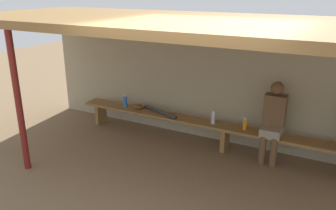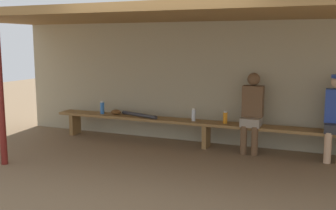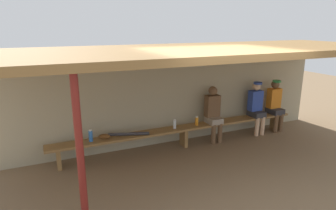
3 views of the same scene
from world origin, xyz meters
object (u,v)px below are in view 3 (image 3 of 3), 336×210
object	(u,v)px
water_bottle_orange	(91,136)
baseball_glove_dark_brown	(105,136)
bench	(184,130)
water_bottle_clear	(197,121)
player_shirtless_tan	(275,103)
support_post	(80,158)
baseball_bat	(129,134)
player_in_white	(213,112)
player_with_sunglasses	(256,105)
water_bottle_green	(175,124)

from	to	relation	value
water_bottle_orange	baseball_glove_dark_brown	bearing A→B (deg)	7.33
bench	water_bottle_orange	xyz separation A→B (m)	(-2.10, -0.00, 0.19)
water_bottle_clear	player_shirtless_tan	bearing A→B (deg)	0.15
support_post	player_shirtless_tan	bearing A→B (deg)	21.84
water_bottle_clear	water_bottle_orange	xyz separation A→B (m)	(-2.44, 0.00, 0.02)
bench	baseball_bat	size ratio (longest dim) A/B	6.93
support_post	player_in_white	distance (m)	3.96
player_with_sunglasses	baseball_glove_dark_brown	distance (m)	3.91
support_post	bench	bearing A→B (deg)	39.43
bench	player_shirtless_tan	size ratio (longest dim) A/B	4.46
bench	water_bottle_green	bearing A→B (deg)	-178.67
baseball_bat	water_bottle_orange	bearing A→B (deg)	-161.41
player_in_white	water_bottle_orange	bearing A→B (deg)	-179.91
support_post	player_shirtless_tan	xyz separation A→B (m)	(5.25, 2.10, -0.35)
player_shirtless_tan	baseball_bat	bearing A→B (deg)	-179.95
player_in_white	baseball_bat	xyz separation A→B (m)	(-2.09, -0.00, -0.24)
player_with_sunglasses	baseball_glove_dark_brown	size ratio (longest dim) A/B	5.60
player_in_white	water_bottle_green	bearing A→B (deg)	-179.52
player_with_sunglasses	water_bottle_clear	size ratio (longest dim) A/B	6.32
player_shirtless_tan	water_bottle_green	world-z (taller)	player_shirtless_tan
player_in_white	water_bottle_orange	size ratio (longest dim) A/B	5.41
bench	baseball_glove_dark_brown	distance (m)	1.83
player_in_white	water_bottle_clear	bearing A→B (deg)	-179.29
baseball_bat	water_bottle_green	bearing A→B (deg)	18.18
baseball_bat	bench	bearing A→B (deg)	18.47
support_post	player_in_white	bearing A→B (deg)	32.20
support_post	baseball_glove_dark_brown	distance (m)	2.33
water_bottle_orange	support_post	bearing A→B (deg)	-102.11
water_bottle_green	baseball_glove_dark_brown	bearing A→B (deg)	178.55
support_post	player_with_sunglasses	size ratio (longest dim) A/B	1.64
player_with_sunglasses	baseball_bat	world-z (taller)	player_with_sunglasses
support_post	bench	world-z (taller)	support_post
player_shirtless_tan	water_bottle_orange	bearing A→B (deg)	-179.94
water_bottle_clear	baseball_glove_dark_brown	distance (m)	2.16
water_bottle_orange	water_bottle_green	bearing A→B (deg)	-0.12
bench	water_bottle_orange	world-z (taller)	water_bottle_orange
water_bottle_clear	water_bottle_green	size ratio (longest dim) A/B	0.96
player_shirtless_tan	baseball_glove_dark_brown	bearing A→B (deg)	179.60
player_with_sunglasses	water_bottle_clear	bearing A→B (deg)	-179.80
baseball_glove_dark_brown	water_bottle_green	bearing A→B (deg)	-152.64
player_with_sunglasses	water_bottle_green	distance (m)	2.32
baseball_glove_dark_brown	baseball_bat	xyz separation A→B (m)	(0.51, -0.03, -0.01)
water_bottle_orange	baseball_glove_dark_brown	world-z (taller)	water_bottle_orange
player_shirtless_tan	support_post	bearing A→B (deg)	-158.16
water_bottle_orange	water_bottle_green	size ratio (longest dim) A/B	1.12
player_in_white	water_bottle_orange	xyz separation A→B (m)	(-2.89, -0.00, -0.15)
support_post	baseball_glove_dark_brown	xyz separation A→B (m)	(0.73, 2.13, -0.60)
player_with_sunglasses	water_bottle_orange	xyz separation A→B (m)	(-4.18, -0.01, -0.17)
support_post	player_with_sunglasses	distance (m)	5.10
water_bottle_clear	water_bottle_orange	size ratio (longest dim) A/B	0.86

